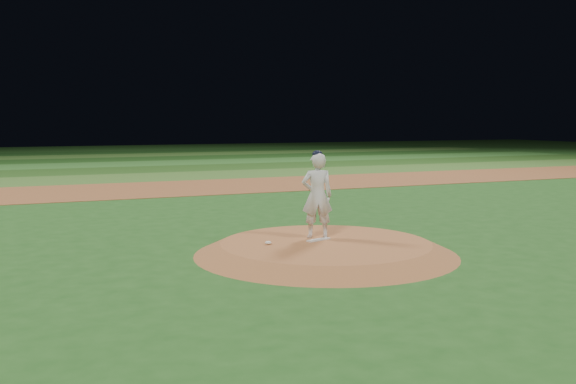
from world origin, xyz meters
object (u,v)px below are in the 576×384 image
(rosin_bag, at_px, (268,243))
(pitcher_on_mound, at_px, (317,195))
(pitching_rubber, at_px, (319,240))
(pitchers_mound, at_px, (326,248))

(rosin_bag, relative_size, pitcher_on_mound, 0.07)
(pitching_rubber, distance_m, pitcher_on_mound, 0.97)
(pitcher_on_mound, bearing_deg, pitching_rubber, -109.50)
(pitchers_mound, distance_m, pitcher_on_mound, 1.19)
(pitchers_mound, height_order, pitching_rubber, pitching_rubber)
(rosin_bag, distance_m, pitcher_on_mound, 1.57)
(pitchers_mound, distance_m, rosin_bag, 1.23)
(pitchers_mound, bearing_deg, pitching_rubber, 100.87)
(pitching_rubber, bearing_deg, rosin_bag, 160.73)
(rosin_bag, bearing_deg, pitchers_mound, -11.43)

